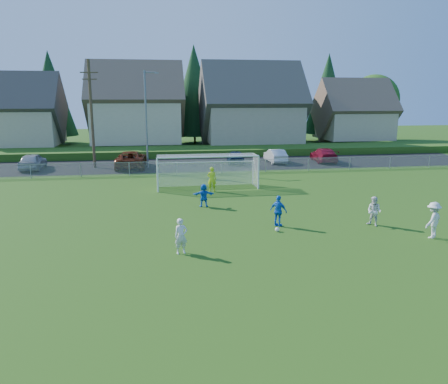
# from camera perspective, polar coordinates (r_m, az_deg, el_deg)

# --- Properties ---
(ground) EXTENTS (160.00, 160.00, 0.00)m
(ground) POSITION_cam_1_polar(r_m,az_deg,el_deg) (17.39, 4.17, -10.13)
(ground) COLOR #193D0C
(ground) RESTS_ON ground
(asphalt_lot) EXTENTS (60.00, 60.00, 0.00)m
(asphalt_lot) POSITION_cam_1_polar(r_m,az_deg,el_deg) (43.80, -3.98, 3.61)
(asphalt_lot) COLOR black
(asphalt_lot) RESTS_ON ground
(grass_embankment) EXTENTS (70.00, 6.00, 0.80)m
(grass_embankment) POSITION_cam_1_polar(r_m,az_deg,el_deg) (51.15, -4.73, 5.31)
(grass_embankment) COLOR #1E420F
(grass_embankment) RESTS_ON ground
(soccer_ball) EXTENTS (0.22, 0.22, 0.22)m
(soccer_ball) POSITION_cam_1_polar(r_m,az_deg,el_deg) (22.16, 6.96, -4.88)
(soccer_ball) COLOR white
(soccer_ball) RESTS_ON ground
(player_white_a) EXTENTS (0.64, 0.50, 1.56)m
(player_white_a) POSITION_cam_1_polar(r_m,az_deg,el_deg) (18.92, -5.64, -5.76)
(player_white_a) COLOR silver
(player_white_a) RESTS_ON ground
(player_white_b) EXTENTS (0.92, 0.96, 1.56)m
(player_white_b) POSITION_cam_1_polar(r_m,az_deg,el_deg) (24.10, 19.02, -2.41)
(player_white_b) COLOR silver
(player_white_b) RESTS_ON ground
(player_white_c) EXTENTS (1.31, 1.15, 1.76)m
(player_white_c) POSITION_cam_1_polar(r_m,az_deg,el_deg) (23.10, 25.65, -3.33)
(player_white_c) COLOR silver
(player_white_c) RESTS_ON ground
(player_blue_a) EXTENTS (0.97, 0.95, 1.63)m
(player_blue_a) POSITION_cam_1_polar(r_m,az_deg,el_deg) (22.89, 7.13, -2.48)
(player_blue_a) COLOR blue
(player_blue_a) RESTS_ON ground
(player_blue_b) EXTENTS (1.34, 0.45, 1.43)m
(player_blue_b) POSITION_cam_1_polar(r_m,az_deg,el_deg) (26.80, -2.67, -0.43)
(player_blue_b) COLOR blue
(player_blue_b) RESTS_ON ground
(goalkeeper) EXTENTS (0.71, 0.54, 1.77)m
(goalkeeper) POSITION_cam_1_polar(r_m,az_deg,el_deg) (31.10, -1.60, 1.69)
(goalkeeper) COLOR #C0E21A
(goalkeeper) RESTS_ON ground
(car_a) EXTENTS (1.81, 4.48, 1.53)m
(car_a) POSITION_cam_1_polar(r_m,az_deg,el_deg) (44.27, -23.71, 3.68)
(car_a) COLOR #999CA0
(car_a) RESTS_ON ground
(car_c) EXTENTS (2.83, 5.88, 1.62)m
(car_c) POSITION_cam_1_polar(r_m,az_deg,el_deg) (42.48, -12.04, 4.19)
(car_c) COLOR #581C0A
(car_c) RESTS_ON ground
(car_e) EXTENTS (1.98, 4.10, 1.35)m
(car_e) POSITION_cam_1_polar(r_m,az_deg,el_deg) (44.20, 1.52, 4.60)
(car_e) COLOR #122141
(car_e) RESTS_ON ground
(car_f) EXTENTS (1.50, 4.21, 1.38)m
(car_f) POSITION_cam_1_polar(r_m,az_deg,el_deg) (45.23, 6.72, 4.72)
(car_f) COLOR silver
(car_f) RESTS_ON ground
(car_g) EXTENTS (2.61, 5.18, 1.44)m
(car_g) POSITION_cam_1_polar(r_m,az_deg,el_deg) (46.55, 12.91, 4.74)
(car_g) COLOR maroon
(car_g) RESTS_ON ground
(soccer_goal) EXTENTS (7.42, 1.90, 2.50)m
(soccer_goal) POSITION_cam_1_polar(r_m,az_deg,el_deg) (32.29, -2.23, 3.41)
(soccer_goal) COLOR white
(soccer_goal) RESTS_ON ground
(chainlink_fence) EXTENTS (52.06, 0.06, 1.20)m
(chainlink_fence) POSITION_cam_1_polar(r_m,az_deg,el_deg) (38.29, -3.27, 3.30)
(chainlink_fence) COLOR gray
(chainlink_fence) RESTS_ON ground
(streetlight) EXTENTS (1.38, 0.18, 9.00)m
(streetlight) POSITION_cam_1_polar(r_m,az_deg,el_deg) (41.68, -10.08, 9.69)
(streetlight) COLOR slate
(streetlight) RESTS_ON ground
(utility_pole) EXTENTS (1.60, 0.26, 10.00)m
(utility_pole) POSITION_cam_1_polar(r_m,az_deg,el_deg) (43.05, -16.92, 9.84)
(utility_pole) COLOR #473321
(utility_pole) RESTS_ON ground
(houses_row) EXTENTS (53.90, 11.45, 13.27)m
(houses_row) POSITION_cam_1_polar(r_m,az_deg,el_deg) (58.38, -3.44, 13.01)
(houses_row) COLOR tan
(houses_row) RESTS_ON ground
(tree_row) EXTENTS (65.98, 12.36, 13.80)m
(tree_row) POSITION_cam_1_polar(r_m,az_deg,el_deg) (64.55, -4.83, 12.55)
(tree_row) COLOR #382616
(tree_row) RESTS_ON ground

